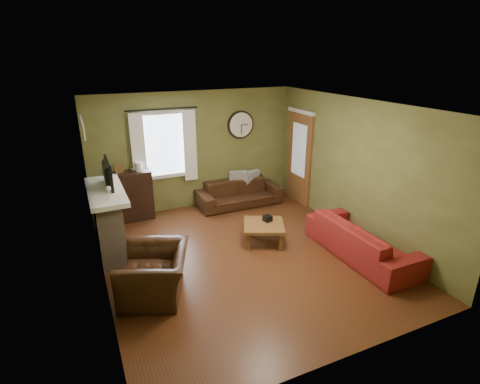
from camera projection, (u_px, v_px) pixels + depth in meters
name	position (u px, v px, depth m)	size (l,w,h in m)	color
floor	(244.00, 256.00, 6.57)	(4.60, 5.20, 0.00)	#4E2814
ceiling	(245.00, 106.00, 5.65)	(4.60, 5.20, 0.00)	white
wall_left	(96.00, 209.00, 5.22)	(0.00, 5.20, 2.60)	brown
wall_right	(356.00, 169.00, 7.00)	(0.00, 5.20, 2.60)	brown
wall_back	(195.00, 151.00, 8.33)	(4.60, 0.00, 2.60)	brown
wall_front	(350.00, 263.00, 3.89)	(4.60, 0.00, 2.60)	brown
fireplace	(108.00, 223.00, 6.54)	(0.40, 1.40, 1.10)	gray
firebox	(121.00, 234.00, 6.70)	(0.04, 0.60, 0.55)	black
mantel	(105.00, 191.00, 6.34)	(0.58, 1.60, 0.08)	white
tv	(104.00, 177.00, 6.40)	(0.60, 0.08, 0.35)	black
tv_screen	(109.00, 173.00, 6.42)	(0.02, 0.62, 0.36)	#994C3F
medallion_left	(84.00, 131.00, 5.57)	(0.28, 0.28, 0.03)	white
medallion_mid	(83.00, 127.00, 5.87)	(0.28, 0.28, 0.03)	white
medallion_right	(81.00, 124.00, 6.17)	(0.28, 0.28, 0.03)	white
window_pane	(164.00, 145.00, 7.97)	(1.00, 0.02, 1.30)	silver
curtain_rod	(162.00, 109.00, 7.61)	(0.03, 0.03, 1.50)	black
curtain_left	(139.00, 151.00, 7.69)	(0.28, 0.04, 1.55)	white
curtain_right	(190.00, 146.00, 8.11)	(0.28, 0.04, 1.55)	white
wall_clock	(241.00, 125.00, 8.53)	(0.64, 0.06, 0.64)	white
door	(299.00, 158.00, 8.65)	(0.05, 0.90, 2.10)	brown
bookshelf	(131.00, 196.00, 7.83)	(0.89, 0.38, 1.06)	black
book	(131.00, 173.00, 7.87)	(0.16, 0.21, 0.02)	brown
sofa_brown	(239.00, 193.00, 8.69)	(1.95, 0.76, 0.57)	black
pillow_left	(238.00, 179.00, 8.80)	(0.41, 0.12, 0.41)	#959A9D
pillow_right	(252.00, 178.00, 8.92)	(0.36, 0.11, 0.36)	#959A9D
sofa_red	(362.00, 240.00, 6.47)	(2.17, 0.85, 0.63)	maroon
armchair	(155.00, 274.00, 5.42)	(1.08, 0.94, 0.70)	black
coffee_table	(264.00, 233.00, 6.96)	(0.73, 0.73, 0.39)	brown
tissue_box	(267.00, 220.00, 7.01)	(0.14, 0.14, 0.11)	black
wine_glass_a	(109.00, 193.00, 5.87)	(0.07, 0.07, 0.20)	white
wine_glass_b	(109.00, 193.00, 5.89)	(0.07, 0.07, 0.21)	white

